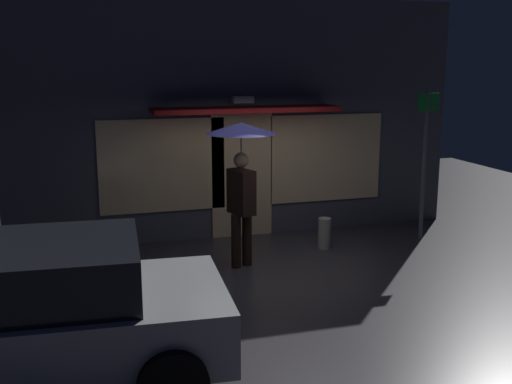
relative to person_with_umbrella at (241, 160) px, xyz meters
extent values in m
plane|color=#38353A|center=(0.46, -0.54, -1.66)|extent=(18.00, 18.00, 0.00)
cube|color=#4C4C56|center=(0.46, 1.81, 0.42)|extent=(8.08, 0.30, 4.17)
cube|color=#F9D199|center=(0.46, 1.64, -0.56)|extent=(1.10, 0.04, 2.20)
cube|color=#F9D199|center=(-0.95, 1.64, -0.31)|extent=(2.16, 0.04, 1.60)
cube|color=#F9D199|center=(2.08, 1.64, -0.31)|extent=(2.16, 0.04, 1.60)
cube|color=white|center=(0.46, 1.56, 0.79)|extent=(0.36, 0.16, 0.12)
cube|color=maroon|center=(0.46, 1.31, 0.64)|extent=(3.20, 0.70, 0.08)
cylinder|color=black|center=(-0.10, -0.03, -1.25)|extent=(0.15, 0.15, 0.83)
cylinder|color=black|center=(0.09, 0.03, -1.25)|extent=(0.15, 0.15, 0.83)
cube|color=black|center=(0.00, 0.00, -0.49)|extent=(0.37, 0.51, 0.67)
cube|color=silver|center=(0.12, -0.04, -0.49)|extent=(0.06, 0.14, 0.54)
cube|color=navy|center=(0.12, -0.04, -0.51)|extent=(0.04, 0.05, 0.43)
sphere|color=#9A7E60|center=(0.00, 0.00, -0.01)|extent=(0.23, 0.23, 0.23)
cylinder|color=slate|center=(0.00, 0.00, 0.05)|extent=(0.02, 0.02, 1.01)
cone|color=#14144C|center=(0.00, 0.00, 0.47)|extent=(1.05, 1.05, 0.16)
cube|color=#A5A8AD|center=(-2.91, -2.79, -1.08)|extent=(3.94, 2.02, 0.63)
cube|color=black|center=(-2.91, -2.79, -0.51)|extent=(2.24, 1.69, 0.52)
cylinder|color=black|center=(-1.55, -2.00, -1.34)|extent=(0.65, 0.26, 0.64)
cylinder|color=black|center=(-1.67, -3.76, -1.34)|extent=(0.65, 0.26, 0.64)
cylinder|color=#595B60|center=(3.44, 0.52, -0.33)|extent=(0.07, 0.07, 2.67)
cube|color=#198C33|center=(3.44, 0.50, 0.76)|extent=(0.40, 0.02, 0.30)
cylinder|color=#B2A899|center=(1.58, 0.48, -1.40)|extent=(0.21, 0.21, 0.52)
cylinder|color=#9E998E|center=(-2.13, 0.62, -1.41)|extent=(0.21, 0.21, 0.50)
camera|label=1|loc=(-2.38, -8.68, 1.43)|focal=42.98mm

